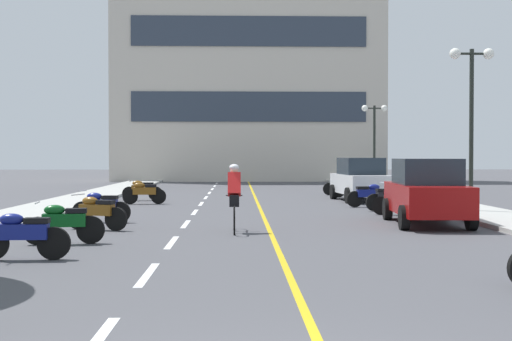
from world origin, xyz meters
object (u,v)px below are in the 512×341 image
at_px(motorcycle_6, 399,201).
at_px(motorcycle_10, 142,189).
at_px(parked_car_mid, 360,179).
at_px(street_lamp_mid, 472,92).
at_px(motorcycle_4, 97,212).
at_px(cyclist_rider, 234,197).
at_px(motorcycle_5, 101,206).
at_px(parked_car_near, 426,191).
at_px(motorcycle_8, 369,194).
at_px(motorcycle_7, 390,197).
at_px(motorcycle_12, 341,185).
at_px(street_lamp_far, 374,126).
at_px(motorcycle_3, 64,222).
at_px(motorcycle_11, 351,187).
at_px(motorcycle_9, 144,192).
at_px(motorcycle_2, 22,234).

distance_m(motorcycle_6, motorcycle_10, 11.84).
bearing_deg(parked_car_mid, street_lamp_mid, -69.44).
xyz_separation_m(street_lamp_mid, motorcycle_10, (-11.67, 7.03, -3.49)).
distance_m(parked_car_mid, motorcycle_4, 14.06).
bearing_deg(cyclist_rider, motorcycle_6, 41.69).
relative_size(motorcycle_4, motorcycle_5, 0.96).
bearing_deg(cyclist_rider, parked_car_near, 17.93).
bearing_deg(motorcycle_8, motorcycle_5, -147.51).
xyz_separation_m(motorcycle_6, cyclist_rider, (-5.24, -4.66, 0.41)).
bearing_deg(motorcycle_4, parked_car_near, 7.27).
bearing_deg(motorcycle_8, motorcycle_7, -78.37).
height_order(motorcycle_6, motorcycle_8, same).
height_order(street_lamp_mid, motorcycle_12, street_lamp_mid).
xyz_separation_m(street_lamp_mid, motorcycle_8, (-2.73, 3.09, -3.49)).
distance_m(street_lamp_far, cyclist_rider, 22.80).
relative_size(motorcycle_6, motorcycle_8, 0.98).
relative_size(street_lamp_far, motorcycle_3, 2.74).
height_order(motorcycle_8, motorcycle_12, same).
xyz_separation_m(motorcycle_3, motorcycle_11, (8.91, 16.18, 0.00)).
height_order(motorcycle_4, cyclist_rider, cyclist_rider).
bearing_deg(motorcycle_9, street_lamp_mid, -23.28).
bearing_deg(parked_car_mid, motorcycle_7, -89.23).
xyz_separation_m(street_lamp_mid, cyclist_rider, (-7.70, -5.08, -3.08)).
bearing_deg(street_lamp_far, street_lamp_mid, -90.44).
relative_size(motorcycle_5, cyclist_rider, 0.96).
height_order(motorcycle_4, motorcycle_12, same).
distance_m(parked_car_near, motorcycle_9, 12.11).
height_order(motorcycle_3, motorcycle_9, same).
bearing_deg(street_lamp_mid, motorcycle_9, 156.72).
distance_m(street_lamp_far, motorcycle_2, 28.33).
height_order(motorcycle_8, motorcycle_11, same).
height_order(street_lamp_mid, motorcycle_4, street_lamp_mid).
bearing_deg(parked_car_near, motorcycle_6, 90.89).
bearing_deg(street_lamp_far, motorcycle_6, -98.86).
xyz_separation_m(street_lamp_far, motorcycle_8, (-2.85, -13.09, -3.10)).
xyz_separation_m(parked_car_mid, motorcycle_11, (0.01, 2.42, -0.44)).
relative_size(motorcycle_4, motorcycle_6, 0.99).
relative_size(street_lamp_far, motorcycle_6, 2.81).
xyz_separation_m(street_lamp_mid, motorcycle_5, (-11.50, -2.50, -3.49)).
xyz_separation_m(motorcycle_4, motorcycle_12, (8.60, 15.31, 0.00)).
distance_m(motorcycle_5, motorcycle_12, 16.02).
relative_size(motorcycle_9, motorcycle_10, 1.00).
relative_size(parked_car_near, motorcycle_7, 2.55).
distance_m(motorcycle_10, motorcycle_12, 9.82).
xyz_separation_m(parked_car_mid, motorcycle_4, (-8.78, -10.97, -0.44)).
relative_size(motorcycle_6, motorcycle_10, 0.97).
bearing_deg(motorcycle_2, motorcycle_11, 63.66).
bearing_deg(parked_car_near, motorcycle_12, 90.79).
xyz_separation_m(street_lamp_far, parked_car_mid, (-2.56, -9.69, -2.65)).
bearing_deg(motorcycle_4, motorcycle_8, 41.77).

